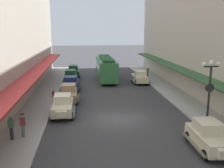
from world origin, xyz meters
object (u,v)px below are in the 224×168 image
object	(u,v)px
parked_car_0	(140,77)
pedestrian_0	(23,125)
streetcar	(106,68)
fire_hydrant	(53,94)
parked_car_5	(209,136)
pedestrian_2	(11,128)
parked_car_4	(71,76)
pedestrian_1	(148,72)
parked_car_1	(69,93)
lamp_post_with_clock	(209,91)
parked_car_6	(71,83)
parked_car_3	(63,105)
parked_car_2	(73,71)

from	to	relation	value
parked_car_0	pedestrian_0	xyz separation A→B (m)	(-12.09, -17.60, 0.07)
streetcar	fire_hydrant	size ratio (longest dim) A/B	11.72
parked_car_5	pedestrian_2	world-z (taller)	parked_car_5
streetcar	pedestrian_2	size ratio (longest dim) A/B	5.86
parked_car_4	pedestrian_1	distance (m)	12.06
streetcar	fire_hydrant	world-z (taller)	streetcar
parked_car_4	fire_hydrant	world-z (taller)	parked_car_4
streetcar	pedestrian_1	bearing A→B (deg)	9.22
parked_car_4	parked_car_0	bearing A→B (deg)	-11.01
streetcar	pedestrian_2	world-z (taller)	streetcar
parked_car_1	lamp_post_with_clock	world-z (taller)	lamp_post_with_clock
fire_hydrant	parked_car_1	bearing A→B (deg)	-33.70
parked_car_4	pedestrian_0	world-z (taller)	parked_car_4
pedestrian_2	parked_car_4	bearing A→B (deg)	81.30
lamp_post_with_clock	pedestrian_1	world-z (taller)	lamp_post_with_clock
parked_car_5	pedestrian_0	distance (m)	12.45
parked_car_6	pedestrian_0	bearing A→B (deg)	-100.65
parked_car_3	pedestrian_1	distance (m)	20.49
parked_car_4	pedestrian_2	bearing A→B (deg)	-98.70
lamp_post_with_clock	parked_car_4	bearing A→B (deg)	120.66
parked_car_3	streetcar	bearing A→B (deg)	71.51
parked_car_0	lamp_post_with_clock	xyz separation A→B (m)	(1.56, -17.16, 2.04)
parked_car_1	fire_hydrant	world-z (taller)	parked_car_1
parked_car_6	fire_hydrant	bearing A→B (deg)	-114.77
pedestrian_0	parked_car_2	bearing A→B (deg)	83.70
parked_car_3	fire_hydrant	world-z (taller)	parked_car_3
parked_car_1	parked_car_2	world-z (taller)	same
lamp_post_with_clock	pedestrian_1	distance (m)	21.22
parked_car_0	parked_car_3	world-z (taller)	same
parked_car_3	fire_hydrant	size ratio (longest dim) A/B	5.21
fire_hydrant	pedestrian_0	size ratio (longest dim) A/B	0.49
parked_car_3	streetcar	world-z (taller)	streetcar
parked_car_6	fire_hydrant	world-z (taller)	parked_car_6
parked_car_0	lamp_post_with_clock	size ratio (longest dim) A/B	0.83
parked_car_2	lamp_post_with_clock	bearing A→B (deg)	-64.61
parked_car_2	fire_hydrant	size ratio (longest dim) A/B	5.24
parked_car_1	pedestrian_2	world-z (taller)	parked_car_1
parked_car_0	parked_car_1	world-z (taller)	same
parked_car_0	parked_car_6	world-z (taller)	same
pedestrian_1	parked_car_2	bearing A→B (deg)	169.59
parked_car_6	pedestrian_2	xyz separation A→B (m)	(-3.36, -14.60, 0.05)
parked_car_1	pedestrian_0	bearing A→B (deg)	-106.10
fire_hydrant	pedestrian_2	xyz separation A→B (m)	(-1.58, -10.75, 0.43)
parked_car_5	pedestrian_1	bearing A→B (deg)	85.00
lamp_post_with_clock	parked_car_5	bearing A→B (deg)	-114.70
parked_car_3	fire_hydrant	xyz separation A→B (m)	(-1.46, 5.54, -0.38)
parked_car_0	pedestrian_1	size ratio (longest dim) A/B	2.60
parked_car_0	parked_car_2	xyz separation A→B (m)	(-9.48, 6.10, 0.00)
parked_car_2	parked_car_6	world-z (taller)	same
parked_car_2	pedestrian_2	xyz separation A→B (m)	(-3.29, -24.05, 0.05)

